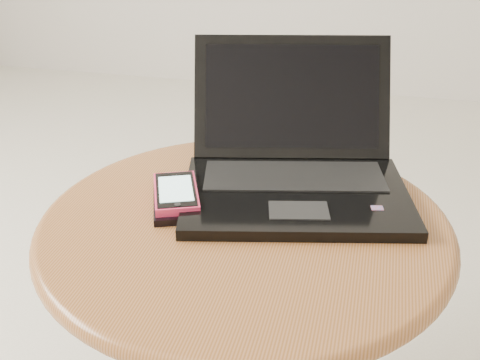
# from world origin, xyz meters

# --- Properties ---
(table) EXTENTS (0.61, 0.61, 0.48)m
(table) POSITION_xyz_m (-0.09, -0.07, 0.38)
(table) COLOR #532F12
(table) RESTS_ON ground
(laptop) EXTENTS (0.40, 0.40, 0.21)m
(laptop) POSITION_xyz_m (-0.04, 0.04, 0.52)
(laptop) COLOR black
(laptop) RESTS_ON table
(phone_black) EXTENTS (0.11, 0.14, 0.01)m
(phone_black) POSITION_xyz_m (-0.20, -0.06, 0.49)
(phone_black) COLOR black
(phone_black) RESTS_ON table
(phone_pink) EXTENTS (0.11, 0.14, 0.01)m
(phone_pink) POSITION_xyz_m (-0.20, -0.05, 0.50)
(phone_pink) COLOR #EE315C
(phone_pink) RESTS_ON phone_black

